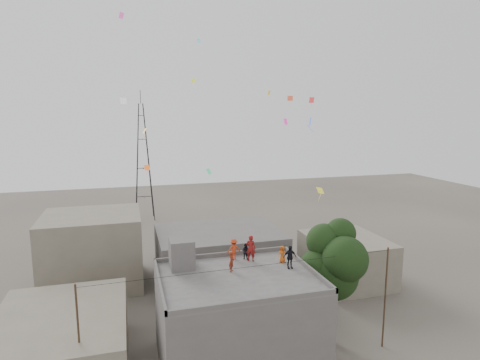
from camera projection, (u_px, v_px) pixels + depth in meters
The scene contains 17 objects.
main_building at pixel (237, 321), 26.29m from camera, with size 10.00×8.00×6.10m.
parapet at pixel (237, 275), 25.77m from camera, with size 10.00×8.00×0.30m.
stair_head_box at pixel (182, 253), 27.22m from camera, with size 1.60×1.80×2.00m, color #54514F.
neighbor_west at pixel (62, 345), 25.36m from camera, with size 8.00×10.00×4.00m, color #6B6454.
neighbor_north at pixel (219, 255), 40.20m from camera, with size 12.00×9.00×5.00m, color #54514F.
neighbor_northwest at pixel (93, 250), 38.66m from camera, with size 9.00×8.00×7.00m, color #6B6454.
neighbor_east at pixel (346, 259), 39.72m from camera, with size 7.00×8.00×4.40m, color #6B6454.
tree at pixel (335, 262), 28.36m from camera, with size 4.90×4.60×9.10m.
utility_line at pixel (250, 318), 25.11m from camera, with size 20.12×0.62×7.40m.
transmission_tower at pixel (143, 162), 62.14m from camera, with size 2.97×2.97×20.01m.
person_red_adult at pixel (251, 248), 28.44m from camera, with size 0.68×0.45×1.88m, color maroon.
person_orange_child at pixel (282, 254), 28.21m from camera, with size 0.59×0.38×1.21m, color #CC5717.
person_dark_child at pixel (246, 251), 28.87m from camera, with size 0.57×0.45×1.18m, color black.
person_dark_adult at pixel (290, 257), 27.08m from camera, with size 0.93×0.39×1.58m, color black.
person_orange_adult at pixel (234, 249), 28.74m from camera, with size 0.99×0.57×1.53m, color red.
person_red_child at pixel (232, 262), 26.54m from camera, with size 0.50×0.33×1.37m, color maroon.
kites at pixel (241, 116), 31.50m from camera, with size 15.12×13.27×12.38m.
Camera 1 is at (-6.58, -23.52, 16.47)m, focal length 30.00 mm.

